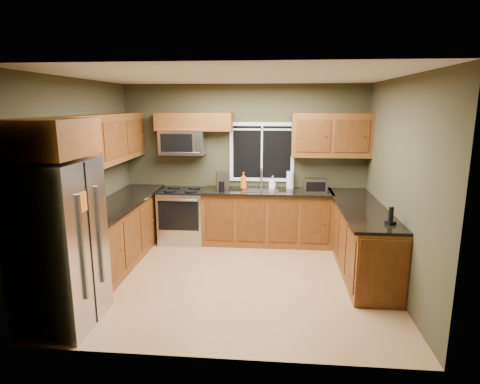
% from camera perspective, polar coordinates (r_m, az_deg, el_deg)
% --- Properties ---
extents(floor, '(4.20, 4.20, 0.00)m').
position_cam_1_polar(floor, '(5.68, -0.84, -12.16)').
color(floor, '#986D43').
rests_on(floor, ground).
extents(ceiling, '(4.20, 4.20, 0.00)m').
position_cam_1_polar(ceiling, '(5.18, -0.94, 16.14)').
color(ceiling, white).
rests_on(ceiling, back_wall).
extents(back_wall, '(4.20, 0.00, 4.20)m').
position_cam_1_polar(back_wall, '(7.03, 0.66, 4.11)').
color(back_wall, '#3A3822').
rests_on(back_wall, ground).
extents(front_wall, '(4.20, 0.00, 4.20)m').
position_cam_1_polar(front_wall, '(3.53, -3.96, -4.24)').
color(front_wall, '#3A3822').
rests_on(front_wall, ground).
extents(left_wall, '(0.00, 3.60, 3.60)m').
position_cam_1_polar(left_wall, '(5.87, -21.74, 1.58)').
color(left_wall, '#3A3822').
rests_on(left_wall, ground).
extents(right_wall, '(0.00, 3.60, 3.60)m').
position_cam_1_polar(right_wall, '(5.46, 21.59, 0.85)').
color(right_wall, '#3A3822').
rests_on(right_wall, ground).
extents(window, '(1.12, 0.03, 1.02)m').
position_cam_1_polar(window, '(6.97, 3.12, 5.70)').
color(window, white).
rests_on(window, back_wall).
extents(base_cabinets_left, '(0.60, 2.65, 0.90)m').
position_cam_1_polar(base_cabinets_left, '(6.38, -16.77, -5.59)').
color(base_cabinets_left, brown).
rests_on(base_cabinets_left, ground).
extents(countertop_left, '(0.65, 2.65, 0.04)m').
position_cam_1_polar(countertop_left, '(6.24, -16.82, -1.50)').
color(countertop_left, black).
rests_on(countertop_left, base_cabinets_left).
extents(base_cabinets_back, '(2.17, 0.60, 0.90)m').
position_cam_1_polar(base_cabinets_back, '(6.91, 3.88, -3.70)').
color(base_cabinets_back, brown).
rests_on(base_cabinets_back, ground).
extents(countertop_back, '(2.17, 0.65, 0.04)m').
position_cam_1_polar(countertop_back, '(6.77, 3.94, 0.06)').
color(countertop_back, black).
rests_on(countertop_back, base_cabinets_back).
extents(base_cabinets_peninsula, '(0.60, 2.52, 0.90)m').
position_cam_1_polar(base_cabinets_peninsula, '(6.12, 16.81, -6.34)').
color(base_cabinets_peninsula, brown).
rests_on(base_cabinets_peninsula, ground).
extents(countertop_peninsula, '(0.65, 2.50, 0.04)m').
position_cam_1_polar(countertop_peninsula, '(6.00, 16.84, -2.06)').
color(countertop_peninsula, black).
rests_on(countertop_peninsula, base_cabinets_peninsula).
extents(upper_cabinets_left, '(0.33, 2.65, 0.72)m').
position_cam_1_polar(upper_cabinets_left, '(6.16, -18.76, 7.07)').
color(upper_cabinets_left, brown).
rests_on(upper_cabinets_left, left_wall).
extents(upper_cabinets_back_left, '(1.30, 0.33, 0.30)m').
position_cam_1_polar(upper_cabinets_back_left, '(6.92, -6.57, 9.89)').
color(upper_cabinets_back_left, brown).
rests_on(upper_cabinets_back_left, back_wall).
extents(upper_cabinets_back_right, '(1.30, 0.33, 0.72)m').
position_cam_1_polar(upper_cabinets_back_right, '(6.85, 12.85, 7.88)').
color(upper_cabinets_back_right, brown).
rests_on(upper_cabinets_back_right, back_wall).
extents(upper_cabinet_over_fridge, '(0.72, 0.90, 0.38)m').
position_cam_1_polar(upper_cabinet_over_fridge, '(4.48, -25.73, 6.96)').
color(upper_cabinet_over_fridge, brown).
rests_on(upper_cabinet_over_fridge, left_wall).
extents(refrigerator, '(0.74, 0.90, 1.80)m').
position_cam_1_polar(refrigerator, '(4.70, -24.43, -6.85)').
color(refrigerator, '#B7B7BC').
rests_on(refrigerator, ground).
extents(range, '(0.76, 0.69, 0.94)m').
position_cam_1_polar(range, '(7.06, -8.12, -3.30)').
color(range, '#B7B7BC').
rests_on(range, ground).
extents(microwave, '(0.76, 0.41, 0.42)m').
position_cam_1_polar(microwave, '(6.96, -8.18, 7.05)').
color(microwave, '#B7B7BC').
rests_on(microwave, back_wall).
extents(sink, '(0.60, 0.42, 0.36)m').
position_cam_1_polar(sink, '(6.79, 2.97, 0.38)').
color(sink, slate).
rests_on(sink, countertop_back).
extents(toaster_oven, '(0.38, 0.31, 0.23)m').
position_cam_1_polar(toaster_oven, '(6.73, 10.61, 0.98)').
color(toaster_oven, '#B7B7BC').
rests_on(toaster_oven, countertop_back).
extents(coffee_maker, '(0.24, 0.30, 0.33)m').
position_cam_1_polar(coffee_maker, '(6.73, -2.58, 1.50)').
color(coffee_maker, slate).
rests_on(coffee_maker, countertop_back).
extents(kettle, '(0.14, 0.14, 0.25)m').
position_cam_1_polar(kettle, '(6.88, -2.43, 1.41)').
color(kettle, '#B7B7BC').
rests_on(kettle, countertop_back).
extents(paper_towel_roll, '(0.13, 0.13, 0.32)m').
position_cam_1_polar(paper_towel_roll, '(6.94, 7.13, 1.70)').
color(paper_towel_roll, white).
rests_on(paper_towel_roll, countertop_back).
extents(soap_bottle_a, '(0.14, 0.14, 0.29)m').
position_cam_1_polar(soap_bottle_a, '(6.85, 0.50, 1.64)').
color(soap_bottle_a, '#D76014').
rests_on(soap_bottle_a, countertop_back).
extents(soap_bottle_b, '(0.12, 0.12, 0.21)m').
position_cam_1_polar(soap_bottle_b, '(6.97, 4.67, 1.44)').
color(soap_bottle_b, white).
rests_on(soap_bottle_b, countertop_back).
extents(cordless_phone, '(0.13, 0.13, 0.22)m').
position_cam_1_polar(cordless_phone, '(5.17, 20.64, -3.63)').
color(cordless_phone, black).
rests_on(cordless_phone, countertop_peninsula).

